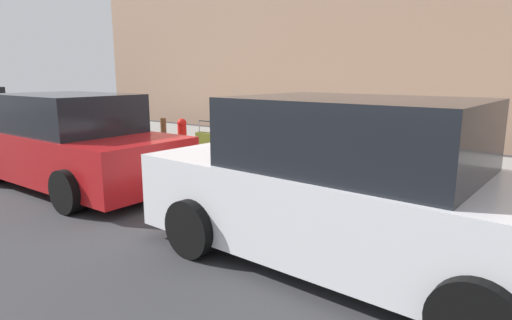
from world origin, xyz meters
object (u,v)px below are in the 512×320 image
object	(u,v)px
suitcase_silver_4	(288,154)
parked_car_white_0	(351,190)
suitcase_red_0	(387,167)
parking_meter	(483,143)
suitcase_navy_2	(335,163)
suitcase_olive_1	(358,165)
suitcase_black_5	(267,149)
bollard_post	(164,136)
suitcase_teal_6	(246,146)
suitcase_maroon_3	(310,162)
fire_hydrant	(182,136)
suitcase_olive_8	(207,145)
suitcase_red_7	(226,145)
parked_car_red_1	(70,143)

from	to	relation	value
suitcase_silver_4	parked_car_white_0	world-z (taller)	parked_car_white_0
suitcase_red_0	parking_meter	size ratio (longest dim) A/B	0.77
suitcase_navy_2	parked_car_white_0	distance (m)	3.25
parked_car_white_0	suitcase_olive_1	bearing A→B (deg)	-67.48
suitcase_olive_1	suitcase_black_5	distance (m)	1.93
bollard_post	parked_car_white_0	distance (m)	6.40
suitcase_teal_6	parked_car_white_0	size ratio (longest dim) A/B	0.21
bollard_post	suitcase_red_0	bearing A→B (deg)	-178.98
suitcase_maroon_3	suitcase_black_5	world-z (taller)	suitcase_black_5
fire_hydrant	parking_meter	xyz separation A→B (m)	(-6.07, -0.25, 0.39)
suitcase_maroon_3	suitcase_olive_8	distance (m)	2.65
suitcase_maroon_3	bollard_post	distance (m)	3.81
suitcase_red_7	parked_car_red_1	xyz separation A→B (m)	(1.18, 2.79, 0.27)
suitcase_red_0	suitcase_black_5	bearing A→B (deg)	-1.51
suitcase_navy_2	suitcase_silver_4	world-z (taller)	suitcase_navy_2
suitcase_teal_6	bollard_post	size ratio (longest dim) A/B	1.16
suitcase_teal_6	parking_meter	world-z (taller)	parking_meter
suitcase_olive_1	suitcase_navy_2	distance (m)	0.51
suitcase_olive_1	suitcase_olive_8	world-z (taller)	suitcase_olive_8
suitcase_silver_4	fire_hydrant	distance (m)	2.87
suitcase_black_5	suitcase_red_7	size ratio (longest dim) A/B	1.05
suitcase_black_5	fire_hydrant	bearing A→B (deg)	0.17
suitcase_red_0	parked_car_red_1	bearing A→B (deg)	29.61
parking_meter	parked_car_red_1	xyz separation A→B (m)	(5.98, 2.98, -0.21)
suitcase_silver_4	suitcase_black_5	world-z (taller)	suitcase_black_5
bollard_post	suitcase_black_5	bearing A→B (deg)	-176.81
suitcase_red_0	suitcase_red_7	size ratio (longest dim) A/B	0.96
suitcase_black_5	parking_meter	xyz separation A→B (m)	(-3.71, -0.24, 0.46)
fire_hydrant	parked_car_red_1	distance (m)	2.74
suitcase_navy_2	fire_hydrant	world-z (taller)	fire_hydrant
suitcase_olive_8	bollard_post	distance (m)	1.18
bollard_post	suitcase_teal_6	bearing A→B (deg)	-175.57
suitcase_silver_4	parked_car_white_0	distance (m)	3.74
suitcase_navy_2	suitcase_maroon_3	world-z (taller)	suitcase_navy_2
suitcase_olive_1	fire_hydrant	world-z (taller)	fire_hydrant
suitcase_silver_4	bollard_post	distance (m)	3.33
parked_car_white_0	suitcase_black_5	bearing A→B (deg)	-42.05
suitcase_red_7	parked_car_white_0	world-z (taller)	parked_car_white_0
suitcase_silver_4	bollard_post	world-z (taller)	bollard_post
suitcase_red_0	suitcase_olive_1	xyz separation A→B (m)	(0.50, 0.01, -0.02)
suitcase_red_7	bollard_post	size ratio (longest dim) A/B	1.23
suitcase_red_0	suitcase_olive_8	xyz separation A→B (m)	(4.09, -0.12, -0.07)
suitcase_red_0	suitcase_red_7	bearing A→B (deg)	-1.85
suitcase_red_0	suitcase_teal_6	xyz separation A→B (m)	(2.96, -0.08, 0.03)
bollard_post	suitcase_olive_1	bearing A→B (deg)	-178.97
suitcase_olive_1	suitcase_red_7	size ratio (longest dim) A/B	0.70
suitcase_black_5	suitcase_teal_6	bearing A→B (deg)	-2.15
suitcase_maroon_3	fire_hydrant	world-z (taller)	fire_hydrant
suitcase_olive_8	parking_meter	distance (m)	5.40
suitcase_olive_1	parked_car_red_1	bearing A→B (deg)	32.37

